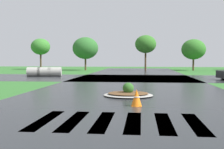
# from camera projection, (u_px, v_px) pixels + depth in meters

# --- Properties ---
(asphalt_roadway) EXTENTS (11.33, 80.00, 0.01)m
(asphalt_roadway) POSITION_uv_depth(u_px,v_px,m) (127.00, 98.00, 13.41)
(asphalt_roadway) COLOR #232628
(asphalt_roadway) RESTS_ON ground
(asphalt_cross_road) EXTENTS (90.00, 10.20, 0.01)m
(asphalt_cross_road) POSITION_uv_depth(u_px,v_px,m) (134.00, 78.00, 27.01)
(asphalt_cross_road) COLOR #232628
(asphalt_cross_road) RESTS_ON ground
(crosswalk_stripes) EXTENTS (4.95, 2.87, 0.01)m
(crosswalk_stripes) POSITION_uv_depth(u_px,v_px,m) (118.00, 122.00, 8.34)
(crosswalk_stripes) COLOR white
(crosswalk_stripes) RESTS_ON ground
(median_island) EXTENTS (2.47, 2.22, 0.68)m
(median_island) POSITION_uv_depth(u_px,v_px,m) (128.00, 93.00, 14.00)
(median_island) COLOR #9E9B93
(median_island) RESTS_ON ground
(drainage_pipe_stack) EXTENTS (3.66, 1.56, 0.96)m
(drainage_pipe_stack) POSITION_uv_depth(u_px,v_px,m) (44.00, 72.00, 29.49)
(drainage_pipe_stack) COLOR #9E9B93
(drainage_pipe_stack) RESTS_ON ground
(traffic_cone) EXTENTS (0.43, 0.43, 0.67)m
(traffic_cone) POSITION_uv_depth(u_px,v_px,m) (137.00, 98.00, 11.03)
(traffic_cone) COLOR orange
(traffic_cone) RESTS_ON ground
(background_treeline) EXTENTS (46.36, 6.29, 5.81)m
(background_treeline) POSITION_uv_depth(u_px,v_px,m) (197.00, 47.00, 43.37)
(background_treeline) COLOR #4C3823
(background_treeline) RESTS_ON ground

